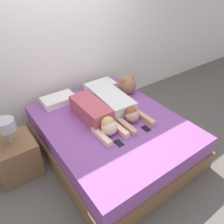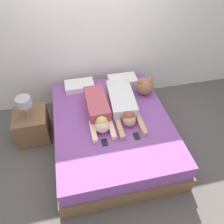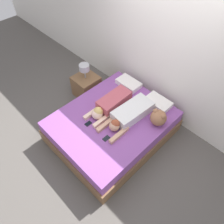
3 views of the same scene
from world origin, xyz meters
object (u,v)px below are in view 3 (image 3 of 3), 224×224
(person_left, at_px, (110,104))
(cell_phone_right, at_px, (106,138))
(pillow_head_right, at_px, (158,102))
(person_right, at_px, (129,114))
(pillow_head_left, at_px, (129,83))
(cell_phone_left, at_px, (88,124))
(plush_toy, at_px, (158,117))
(bed, at_px, (112,126))
(nightstand, at_px, (86,85))

(person_left, relative_size, cell_phone_right, 7.97)
(pillow_head_right, bearing_deg, person_right, -104.35)
(pillow_head_right, distance_m, person_right, 0.66)
(pillow_head_left, xyz_separation_m, person_left, (0.20, -0.73, 0.06))
(person_right, bearing_deg, cell_phone_left, -123.51)
(pillow_head_right, xyz_separation_m, plush_toy, (0.27, -0.37, 0.10))
(cell_phone_right, relative_size, plush_toy, 0.40)
(person_right, relative_size, cell_phone_right, 9.25)
(cell_phone_right, bearing_deg, bed, 123.61)
(cell_phone_left, bearing_deg, person_left, 88.92)
(pillow_head_right, distance_m, person_left, 0.92)
(bed, relative_size, pillow_head_left, 4.36)
(bed, relative_size, person_left, 2.21)
(bed, distance_m, nightstand, 1.28)
(bed, relative_size, pillow_head_right, 4.36)
(nightstand, bearing_deg, cell_phone_left, -37.70)
(cell_phone_left, bearing_deg, person_right, 56.49)
(cell_phone_left, bearing_deg, bed, 64.56)
(pillow_head_left, distance_m, cell_phone_right, 1.40)
(person_right, relative_size, cell_phone_left, 9.25)
(person_left, height_order, person_right, person_left)
(pillow_head_right, bearing_deg, plush_toy, -53.65)
(person_left, bearing_deg, pillow_head_left, 105.20)
(pillow_head_left, height_order, person_right, person_right)
(cell_phone_left, bearing_deg, pillow_head_left, 98.54)
(bed, distance_m, person_left, 0.44)
(pillow_head_right, height_order, person_right, person_right)
(person_right, xyz_separation_m, cell_phone_right, (0.04, -0.60, -0.09))
(nightstand, bearing_deg, bed, -17.80)
(person_right, distance_m, cell_phone_right, 0.61)
(plush_toy, distance_m, nightstand, 1.91)
(bed, relative_size, plush_toy, 7.10)
(bed, xyz_separation_m, cell_phone_left, (-0.19, -0.40, 0.27))
(person_right, bearing_deg, person_left, -167.13)
(pillow_head_right, distance_m, plush_toy, 0.47)
(person_left, height_order, nightstand, nightstand)
(cell_phone_left, distance_m, plush_toy, 1.23)
(pillow_head_right, height_order, plush_toy, plush_toy)
(person_right, relative_size, plush_toy, 3.72)
(cell_phone_left, height_order, nightstand, nightstand)
(pillow_head_right, xyz_separation_m, cell_phone_left, (-0.57, -1.25, -0.05))
(bed, bearing_deg, nightstand, 162.20)
(cell_phone_right, height_order, plush_toy, plush_toy)
(cell_phone_right, xyz_separation_m, nightstand, (-1.47, 0.78, -0.25))
(pillow_head_left, bearing_deg, cell_phone_left, -81.46)
(nightstand, bearing_deg, person_left, -14.53)
(pillow_head_left, bearing_deg, plush_toy, -19.67)
(bed, relative_size, cell_phone_left, 17.64)
(person_left, relative_size, plush_toy, 3.21)
(person_left, bearing_deg, bed, -33.97)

